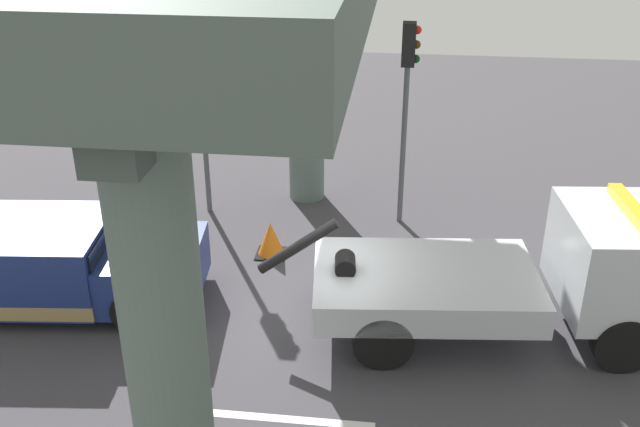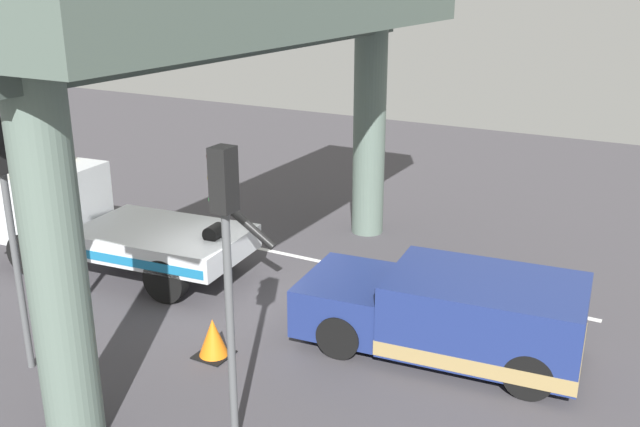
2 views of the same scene
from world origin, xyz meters
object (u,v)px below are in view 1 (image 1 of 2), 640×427
object	(u,v)px
traffic_light_near	(200,73)
traffic_cone_orange	(271,239)
tow_truck_white	(539,272)
traffic_light_far	(408,82)
towed_van_green	(46,265)

from	to	relation	value
traffic_light_near	traffic_cone_orange	world-z (taller)	traffic_light_near
tow_truck_white	traffic_light_far	world-z (taller)	traffic_light_far
traffic_light_near	traffic_light_far	bearing A→B (deg)	0.00
tow_truck_white	traffic_cone_orange	size ratio (longest dim) A/B	9.79
tow_truck_white	traffic_light_far	distance (m)	5.16
traffic_light_far	traffic_light_near	bearing A→B (deg)	180.00
traffic_cone_orange	tow_truck_white	bearing A→B (deg)	-23.02
tow_truck_white	towed_van_green	size ratio (longest dim) A/B	1.36
tow_truck_white	traffic_cone_orange	xyz separation A→B (m)	(-5.08, 2.16, -0.84)
towed_van_green	traffic_light_near	size ratio (longest dim) A/B	1.17
tow_truck_white	traffic_cone_orange	distance (m)	5.58
traffic_light_near	traffic_light_far	world-z (taller)	traffic_light_near
traffic_light_far	traffic_cone_orange	distance (m)	4.42
towed_van_green	traffic_light_far	world-z (taller)	traffic_light_far
towed_van_green	traffic_light_near	world-z (taller)	traffic_light_near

